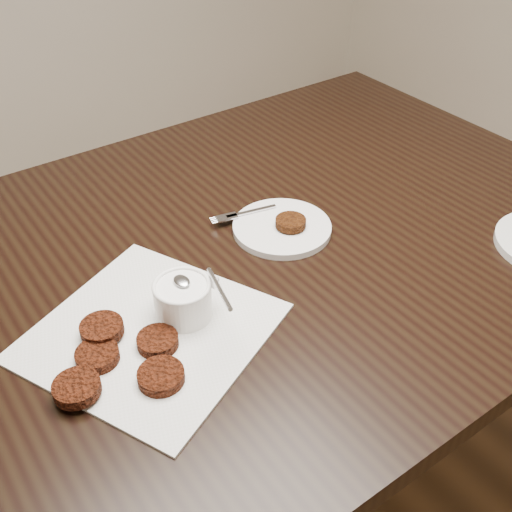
# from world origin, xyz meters

# --- Properties ---
(floor) EXTENTS (4.00, 4.00, 0.00)m
(floor) POSITION_xyz_m (0.00, 0.00, 0.00)
(floor) COLOR brown
(floor) RESTS_ON ground
(table) EXTENTS (1.54, 0.99, 0.75)m
(table) POSITION_xyz_m (-0.06, 0.13, 0.38)
(table) COLOR black
(table) RESTS_ON floor
(napkin) EXTENTS (0.43, 0.43, 0.00)m
(napkin) POSITION_xyz_m (-0.27, 0.03, 0.75)
(napkin) COLOR silver
(napkin) RESTS_ON table
(sauce_ramekin) EXTENTS (0.12, 0.12, 0.12)m
(sauce_ramekin) POSITION_xyz_m (-0.21, 0.03, 0.82)
(sauce_ramekin) COLOR white
(sauce_ramekin) RESTS_ON napkin
(patty_cluster) EXTENTS (0.24, 0.24, 0.02)m
(patty_cluster) POSITION_xyz_m (-0.33, 0.00, 0.77)
(patty_cluster) COLOR #571C0B
(patty_cluster) RESTS_ON napkin
(plate_with_patty) EXTENTS (0.22, 0.22, 0.03)m
(plate_with_patty) POSITION_xyz_m (0.05, 0.12, 0.76)
(plate_with_patty) COLOR silver
(plate_with_patty) RESTS_ON table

